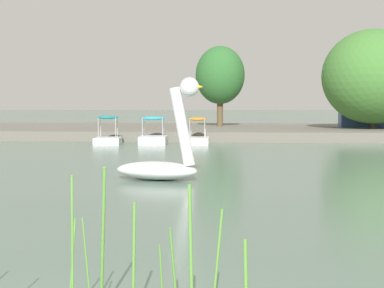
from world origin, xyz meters
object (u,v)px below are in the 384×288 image
tree_willow_overhanging (373,77)px  parked_van (374,113)px  pedal_boat_cyan (153,136)px  tree_sapling_by_fence (220,75)px  pedal_boat_teal (108,136)px  swan_boat (162,158)px  pedal_boat_orange (198,136)px

tree_willow_overhanging → parked_van: bearing=78.0°
pedal_boat_cyan → tree_willow_overhanging: 16.44m
tree_sapling_by_fence → parked_van: size_ratio=1.26×
pedal_boat_teal → parked_van: 20.41m
pedal_boat_teal → tree_willow_overhanging: 18.64m
swan_boat → pedal_boat_cyan: size_ratio=1.17×
pedal_boat_teal → tree_willow_overhanging: tree_willow_overhanging is taller
pedal_boat_orange → pedal_boat_teal: bearing=-176.1°
tree_sapling_by_fence → parked_van: tree_sapling_by_fence is taller
swan_boat → tree_willow_overhanging: bearing=67.4°
tree_willow_overhanging → parked_van: 3.88m
pedal_boat_cyan → parked_van: parked_van is taller
tree_willow_overhanging → swan_boat: bearing=-112.6°
pedal_boat_orange → tree_sapling_by_fence: bearing=87.9°
pedal_boat_teal → parked_van: bearing=35.6°
pedal_boat_orange → pedal_boat_teal: pedal_boat_teal is taller
tree_willow_overhanging → tree_sapling_by_fence: (-10.51, 4.43, 0.35)m
swan_boat → tree_willow_overhanging: 27.40m
tree_sapling_by_fence → pedal_boat_orange: bearing=-92.1°
pedal_boat_orange → parked_van: bearing=44.8°
tree_willow_overhanging → tree_sapling_by_fence: 11.41m
tree_willow_overhanging → tree_sapling_by_fence: tree_willow_overhanging is taller
tree_sapling_by_fence → parked_van: bearing=-7.8°
pedal_boat_cyan → pedal_boat_teal: size_ratio=1.04×
tree_willow_overhanging → parked_van: size_ratio=1.95×
pedal_boat_teal → parked_van: size_ratio=0.50×
pedal_boat_cyan → tree_willow_overhanging: size_ratio=0.27×
pedal_boat_teal → tree_sapling_by_fence: (5.45, 13.36, 3.97)m
swan_boat → tree_sapling_by_fence: bearing=90.1°
pedal_boat_cyan → tree_sapling_by_fence: bearing=77.4°
pedal_boat_teal → parked_van: parked_van is taller
swan_boat → tree_willow_overhanging: tree_willow_overhanging is taller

